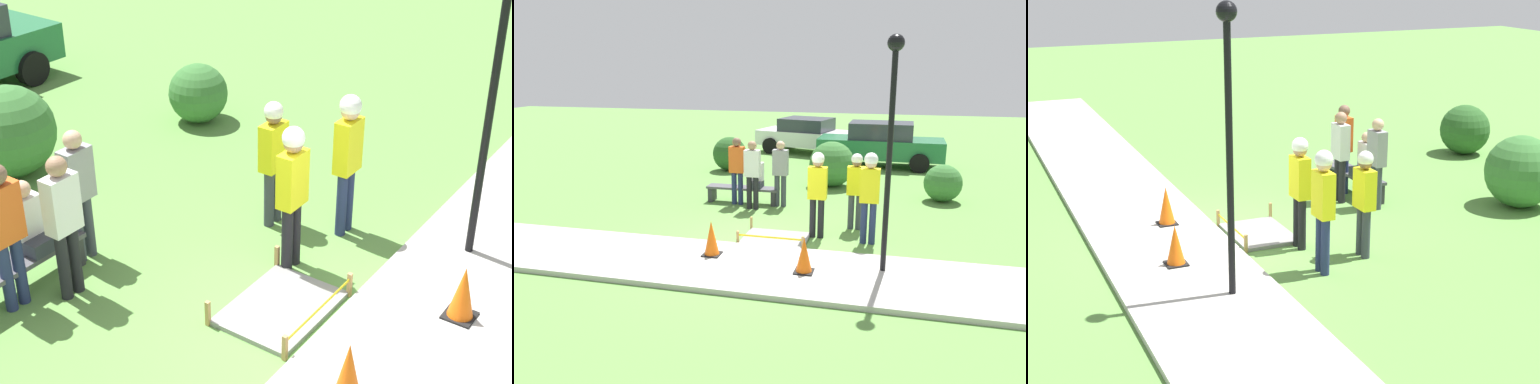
{
  "view_description": "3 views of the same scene",
  "coord_description": "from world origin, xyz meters",
  "views": [
    {
      "loc": [
        -5.97,
        -3.34,
        5.5
      ],
      "look_at": [
        0.68,
        1.33,
        1.08
      ],
      "focal_mm": 55.0,
      "sensor_mm": 36.0,
      "label": 1
    },
    {
      "loc": [
        2.5,
        -9.33,
        3.69
      ],
      "look_at": [
        -0.14,
        1.23,
        0.9
      ],
      "focal_mm": 35.0,
      "sensor_mm": 36.0,
      "label": 2
    },
    {
      "loc": [
        12.12,
        -4.2,
        4.79
      ],
      "look_at": [
        0.05,
        1.13,
        0.7
      ],
      "focal_mm": 55.0,
      "sensor_mm": 36.0,
      "label": 3
    }
  ],
  "objects": [
    {
      "name": "bystander_in_gray_shirt",
      "position": [
        -1.0,
        2.8,
        1.03
      ],
      "size": [
        0.4,
        0.24,
        1.81
      ],
      "color": "black",
      "rests_on": "ground_plane"
    },
    {
      "name": "person_seated_on_bench",
      "position": [
        -1.05,
        3.38,
        0.8
      ],
      "size": [
        0.36,
        0.44,
        0.89
      ],
      "color": "#383D47",
      "rests_on": "park_bench"
    },
    {
      "name": "bystander_in_orange_shirt",
      "position": [
        -1.53,
        3.15,
        1.04
      ],
      "size": [
        0.4,
        0.24,
        1.82
      ],
      "color": "navy",
      "rests_on": "ground_plane"
    },
    {
      "name": "park_bench",
      "position": [
        -1.43,
        3.33,
        0.33
      ],
      "size": [
        1.99,
        0.44,
        0.45
      ],
      "color": "#2D2D33",
      "rests_on": "ground_plane"
    },
    {
      "name": "wet_concrete_patch",
      "position": [
        0.14,
        0.61,
        0.04
      ],
      "size": [
        1.43,
        1.07,
        0.32
      ],
      "color": "gray",
      "rests_on": "ground_plane"
    },
    {
      "name": "sidewalk",
      "position": [
        0.0,
        -1.11,
        0.05
      ],
      "size": [
        28.0,
        2.22,
        0.1
      ],
      "color": "#ADAAA3",
      "rests_on": "ground_plane"
    },
    {
      "name": "ground_plane",
      "position": [
        0.0,
        0.0,
        0.0
      ],
      "size": [
        60.0,
        60.0,
        0.0
      ],
      "primitive_type": "plane",
      "color": "#5B8E42"
    },
    {
      "name": "traffic_cone_far_patch",
      "position": [
        1.08,
        -1.16,
        0.42
      ],
      "size": [
        0.34,
        0.34,
        0.65
      ],
      "color": "black",
      "rests_on": "sidewalk"
    },
    {
      "name": "shrub_rounded_mid",
      "position": [
        -3.16,
        7.36,
        0.6
      ],
      "size": [
        1.21,
        1.21,
        1.21
      ],
      "color": "#285623",
      "rests_on": "ground_plane"
    },
    {
      "name": "shrub_rounded_far",
      "position": [
        0.68,
        5.85,
        0.7
      ],
      "size": [
        1.4,
        1.4,
        1.4
      ],
      "color": "#387033",
      "rests_on": "ground_plane"
    },
    {
      "name": "lamppost_near",
      "position": [
        2.44,
        -0.73,
        2.75
      ],
      "size": [
        0.28,
        0.28,
        4.07
      ],
      "color": "black",
      "rests_on": "sidewalk"
    },
    {
      "name": "worker_supervisor",
      "position": [
        0.97,
        1.01,
        1.15
      ],
      "size": [
        0.4,
        0.27,
        1.9
      ],
      "color": "black",
      "rests_on": "ground_plane"
    },
    {
      "name": "bystander_in_white_shirt",
      "position": [
        -0.36,
        3.25,
        1.0
      ],
      "size": [
        0.4,
        0.23,
        1.76
      ],
      "color": "#383D47",
      "rests_on": "ground_plane"
    },
    {
      "name": "traffic_cone_near_patch",
      "position": [
        -0.8,
        -0.78,
        0.44
      ],
      "size": [
        0.34,
        0.34,
        0.69
      ],
      "color": "black",
      "rests_on": "sidewalk"
    },
    {
      "name": "worker_assistant",
      "position": [
        1.73,
        1.79,
        1.05
      ],
      "size": [
        0.4,
        0.26,
        1.77
      ],
      "color": "#383D47",
      "rests_on": "ground_plane"
    },
    {
      "name": "worker_trainee",
      "position": [
        2.08,
        0.88,
        1.2
      ],
      "size": [
        0.4,
        0.28,
        1.96
      ],
      "color": "navy",
      "rests_on": "ground_plane"
    }
  ]
}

